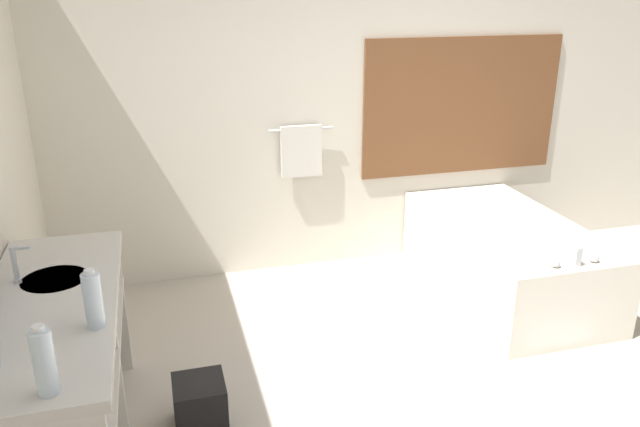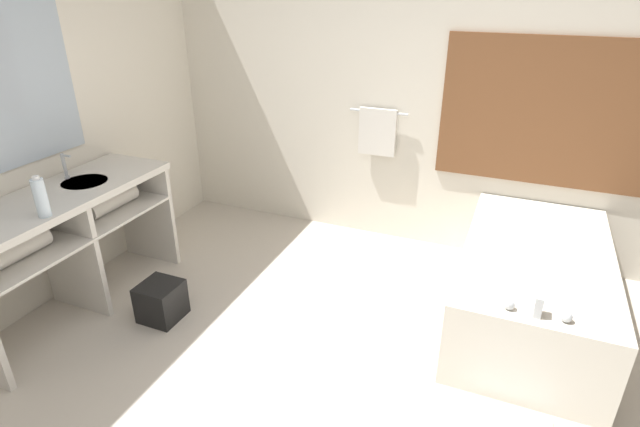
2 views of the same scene
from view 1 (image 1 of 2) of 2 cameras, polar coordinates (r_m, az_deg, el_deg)
wall_back_with_blinds at (r=4.90m, az=1.91°, el=10.34°), size 7.40×0.13×2.70m
vanity_counter at (r=3.12m, az=-22.85°, el=-11.23°), size 0.58×1.58×0.89m
sink_faucet at (r=3.20m, az=-26.06°, el=-4.29°), size 0.09×0.04×0.18m
bathtub at (r=4.84m, az=16.62°, el=-3.55°), size 0.92×1.70×0.67m
water_bottle_1 at (r=2.67m, az=-20.04°, el=-7.45°), size 0.07×0.07×0.25m
water_bottle_2 at (r=2.32m, az=-23.92°, el=-12.28°), size 0.07×0.07×0.26m
waste_bin at (r=3.45m, az=-10.91°, el=-16.75°), size 0.27×0.27×0.27m
bath_mat at (r=4.08m, az=24.99°, el=-14.24°), size 0.45×0.71×0.02m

